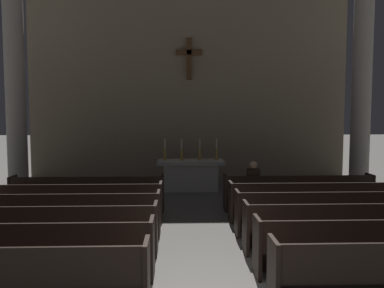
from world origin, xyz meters
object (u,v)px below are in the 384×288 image
object	(u,v)px
pew_left_row_2	(26,250)
pew_right_row_4	(328,212)
pew_right_row_3	(350,227)
pew_left_row_6	(88,194)
column_left_second	(15,82)
column_right_second	(362,83)
candlestick_inner_left	(182,153)
lone_worshipper	(253,184)
pew_left_row_5	(78,203)
pew_left_row_4	(65,215)
altar	(191,174)
pew_right_row_6	(298,192)
pew_right_row_2	(379,246)
candlestick_outer_right	(216,153)
candlestick_outer_left	(165,153)
pew_left_row_3	(48,230)
candlestick_inner_right	(200,153)
pew_right_row_5	(311,201)

from	to	relation	value
pew_left_row_2	pew_right_row_4	size ratio (longest dim) A/B	1.00
pew_right_row_3	pew_left_row_6	bearing A→B (deg)	150.18
pew_left_row_2	column_left_second	xyz separation A→B (m)	(-2.71, 6.56, 3.06)
column_right_second	candlestick_inner_left	world-z (taller)	column_right_second
column_left_second	lone_worshipper	size ratio (longest dim) A/B	5.48
pew_left_row_5	candlestick_inner_left	size ratio (longest dim) A/B	5.56
pew_left_row_4	altar	size ratio (longest dim) A/B	1.79
pew_right_row_6	pew_right_row_2	bearing A→B (deg)	-90.00
column_right_second	pew_left_row_4	bearing A→B (deg)	-151.61
pew_right_row_2	candlestick_inner_left	xyz separation A→B (m)	(-3.06, 6.96, 0.76)
column_right_second	candlestick_inner_left	xyz separation A→B (m)	(-5.77, 0.40, -2.30)
candlestick_outer_right	pew_right_row_6	bearing A→B (deg)	-55.11
altar	pew_left_row_4	bearing A→B (deg)	-119.65
column_right_second	candlestick_outer_left	size ratio (longest dim) A/B	10.25
pew_left_row_4	pew_left_row_3	bearing A→B (deg)	-90.00
column_left_second	candlestick_outer_left	xyz separation A→B (m)	(4.62, 0.40, -2.30)
pew_left_row_4	candlestick_outer_right	bearing A→B (deg)	53.33
lone_worshipper	pew_right_row_3	bearing A→B (deg)	-69.36
candlestick_inner_right	pew_left_row_3	bearing A→B (deg)	-117.40
pew_right_row_3	column_right_second	size ratio (longest dim) A/B	0.54
pew_left_row_4	column_right_second	xyz separation A→B (m)	(8.23, 4.45, 3.06)
pew_left_row_6	pew_right_row_3	bearing A→B (deg)	-29.82
candlestick_inner_left	candlestick_inner_right	xyz separation A→B (m)	(0.60, 0.00, 0.00)
pew_left_row_3	candlestick_inner_left	size ratio (longest dim) A/B	5.56
pew_left_row_4	candlestick_inner_left	world-z (taller)	candlestick_inner_left
pew_right_row_6	candlestick_inner_left	distance (m)	4.18
column_left_second	candlestick_inner_left	bearing A→B (deg)	4.48
candlestick_inner_left	candlestick_outer_right	size ratio (longest dim) A/B	1.00
candlestick_outer_left	pew_right_row_2	bearing A→B (deg)	-62.58
candlestick_inner_left	pew_right_row_3	bearing A→B (deg)	-62.60
candlestick_outer_left	candlestick_outer_right	size ratio (longest dim) A/B	1.00
pew_left_row_6	candlestick_outer_left	distance (m)	3.43
pew_left_row_3	candlestick_outer_left	bearing A→B (deg)	72.07
pew_left_row_2	pew_left_row_4	size ratio (longest dim) A/B	1.00
pew_left_row_5	pew_left_row_6	xyz separation A→B (m)	(0.00, 1.06, 0.00)
pew_right_row_6	candlestick_inner_left	world-z (taller)	candlestick_inner_left
pew_right_row_4	altar	bearing A→B (deg)	119.65
pew_left_row_6	candlestick_outer_right	size ratio (longest dim) A/B	5.56
lone_worshipper	pew_left_row_5	bearing A→B (deg)	-165.78
pew_left_row_5	candlestick_outer_left	bearing A→B (deg)	63.27
candlestick_outer_left	pew_right_row_5	bearing A→B (deg)	-46.43
pew_right_row_3	candlestick_inner_left	size ratio (longest dim) A/B	5.56
pew_right_row_4	lone_worshipper	bearing A→B (deg)	119.32
pew_left_row_2	pew_right_row_6	world-z (taller)	same
pew_left_row_6	pew_right_row_6	world-z (taller)	same
pew_right_row_5	candlestick_outer_left	world-z (taller)	candlestick_outer_left
altar	lone_worshipper	bearing A→B (deg)	-60.09
column_left_second	candlestick_outer_right	xyz separation A→B (m)	(6.32, 0.40, -2.30)
pew_right_row_6	altar	world-z (taller)	altar
pew_right_row_2	lone_worshipper	world-z (taller)	lone_worshipper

